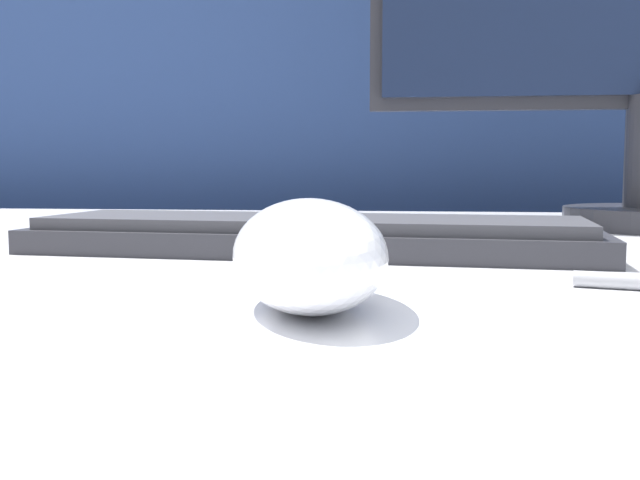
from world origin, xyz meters
TOP-DOWN VIEW (x-y plane):
  - partition_panel at (0.00, 0.67)m, footprint 5.00×0.03m
  - computer_mouse_near at (-0.05, -0.15)m, footprint 0.08×0.13m
  - keyboard at (-0.07, 0.05)m, footprint 0.39×0.15m

SIDE VIEW (x-z plane):
  - partition_panel at x=0.00m, z-range 0.00..1.42m
  - keyboard at x=-0.07m, z-range 0.76..0.79m
  - computer_mouse_near at x=-0.05m, z-range 0.76..0.81m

